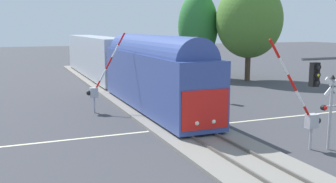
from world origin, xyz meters
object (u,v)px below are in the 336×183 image
Objects in this scene: crossing_gate_near at (308,113)px; crossing_gate_far at (97,86)px; maple_right_background at (249,20)px; crossing_signal_mast at (332,104)px; traffic_signal_far_side at (198,57)px; commuter_train at (116,61)px; oak_far_right at (198,26)px.

crossing_gate_near is 0.98× the size of crossing_gate_far.
crossing_gate_near is at bearing -117.06° from maple_right_background.
traffic_signal_far_side is (0.12, 14.98, 1.29)m from crossing_signal_mast.
commuter_train is at bearing -177.32° from maple_right_background.
crossing_gate_near is at bearing -57.91° from crossing_gate_far.
commuter_train is at bearing 102.48° from crossing_signal_mast.
oak_far_right reaches higher than crossing_gate_near.
crossing_gate_near reaches higher than crossing_signal_mast.
commuter_train is 22.45m from crossing_gate_near.
traffic_signal_far_side reaches higher than crossing_signal_mast.
crossing_gate_near is 1.03× the size of traffic_signal_far_side.
maple_right_background is at bearing 28.24° from crossing_gate_far.
oak_far_right is at bearing 133.33° from maple_right_background.
traffic_signal_far_side is (5.09, -7.47, 0.81)m from commuter_train.
crossing_gate_far is 1.05× the size of traffic_signal_far_side.
crossing_signal_mast is 15.54m from crossing_gate_far.
crossing_signal_mast is at bearing -17.94° from crossing_gate_near.
crossing_signal_mast is 28.59m from oak_far_right.
crossing_gate_near is 14.77m from traffic_signal_far_side.
crossing_signal_mast is 0.34× the size of maple_right_background.
crossing_gate_near is (3.86, -22.09, -0.89)m from commuter_train.
crossing_signal_mast is at bearing -55.14° from crossing_gate_far.
oak_far_right is at bearing 74.65° from crossing_gate_near.
crossing_gate_far is at bearing -151.76° from maple_right_background.
crossing_gate_far is 9.43m from traffic_signal_far_side.
crossing_gate_near is 0.54× the size of oak_far_right.
crossing_gate_far is (-8.88, 12.75, -0.40)m from crossing_signal_mast.
crossing_gate_far is at bearing -166.07° from traffic_signal_far_side.
crossing_gate_far is 21.71m from oak_far_right.
commuter_train is 3.64× the size of maple_right_background.
maple_right_background is at bearing 62.94° from crossing_gate_near.
crossing_gate_near is at bearing -94.82° from traffic_signal_far_side.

